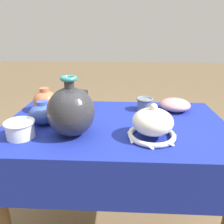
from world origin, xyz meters
TOP-DOWN VIEW (x-y plane):
  - display_table at (0.00, -0.02)m, footprint 1.09×0.67m
  - vase_tall_bulbous at (-0.18, -0.13)m, footprint 0.20×0.20m
  - vase_dome_bell at (0.16, -0.15)m, footprint 0.21×0.22m
  - mosaic_tile_box at (-0.24, 0.20)m, footprint 0.14×0.15m
  - jar_round_terracotta at (-0.40, 0.15)m, footprint 0.13×0.13m
  - bowl_shallow_rose at (0.33, 0.19)m, footprint 0.17×0.17m
  - cup_wide_porcelain at (-0.40, -0.17)m, footprint 0.13×0.13m
  - cup_wide_slate at (0.16, 0.19)m, footprint 0.09×0.09m
  - jar_round_cobalt at (-0.35, -0.02)m, footprint 0.13×0.13m

SIDE VIEW (x-z plane):
  - display_table at x=0.00m, z-range 0.28..0.99m
  - bowl_shallow_rose at x=0.33m, z-range 0.72..0.78m
  - cup_wide_slate at x=0.16m, z-range 0.72..0.79m
  - cup_wide_porcelain at x=-0.40m, z-range 0.72..0.79m
  - mosaic_tile_box at x=-0.24m, z-range 0.72..0.81m
  - jar_round_cobalt at x=-0.35m, z-range 0.71..0.82m
  - jar_round_terracotta at x=-0.40m, z-range 0.71..0.84m
  - vase_dome_bell at x=0.16m, z-range 0.70..0.85m
  - vase_tall_bulbous at x=-0.18m, z-range 0.69..0.95m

